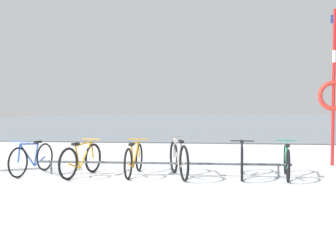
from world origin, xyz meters
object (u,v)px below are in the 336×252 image
Objects in this scene: bicycle_3 at (179,159)px; bicycle_5 at (287,161)px; bicycle_2 at (134,159)px; bicycle_4 at (242,160)px; bicycle_1 at (81,160)px; bicycle_0 at (32,158)px; rescue_post at (333,92)px.

bicycle_5 is (2.24, 0.16, -0.03)m from bicycle_3.
bicycle_4 is (2.30, 0.04, 0.02)m from bicycle_2.
bicycle_3 is (2.07, 0.13, 0.03)m from bicycle_1.
bicycle_2 is 0.99m from bicycle_3.
bicycle_5 is (5.48, 0.17, -0.00)m from bicycle_0.
bicycle_5 is at bearing 3.98° from bicycle_3.
bicycle_0 is at bearing -177.83° from bicycle_4.
bicycle_4 is at bearing 179.83° from bicycle_5.
bicycle_4 reaches higher than bicycle_5.
bicycle_0 is at bearing -179.74° from bicycle_3.
rescue_post is at bearing 22.81° from bicycle_2.
bicycle_5 is (4.31, 0.28, -0.00)m from bicycle_1.
bicycle_0 is at bearing -176.52° from bicycle_2.
bicycle_1 is 6.43m from rescue_post.
bicycle_3 is 1.01× the size of bicycle_5.
bicycle_4 is 0.92m from bicycle_5.
bicycle_3 reaches higher than bicycle_0.
bicycle_1 is 3.41m from bicycle_4.
bicycle_2 is 1.03× the size of bicycle_4.
bicycle_2 is 0.43× the size of rescue_post.
bicycle_0 is 0.97× the size of bicycle_3.
bicycle_2 is at bearing 172.84° from bicycle_3.
bicycle_3 is 0.42× the size of rescue_post.
bicycle_0 is 0.97× the size of bicycle_4.
bicycle_4 reaches higher than bicycle_0.
bicycle_1 reaches higher than bicycle_5.
bicycle_5 is at bearing 1.78° from bicycle_0.
rescue_post reaches higher than bicycle_4.
bicycle_1 reaches higher than bicycle_0.
bicycle_2 is at bearing -179.41° from bicycle_5.
bicycle_4 is 3.47m from rescue_post.
bicycle_3 is at bearing -7.16° from bicycle_2.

